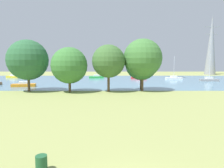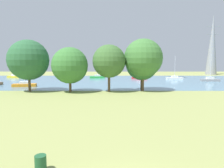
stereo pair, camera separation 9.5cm
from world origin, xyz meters
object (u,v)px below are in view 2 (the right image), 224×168
sailboat_green (97,77)px  electricity_pylon (212,45)px  sailboat_gray (210,80)px  sailboat_yellow (14,76)px  litter_bin (41,163)px  tree_east_far (28,60)px  sailboat_red (140,77)px  sailboat_white (175,78)px  tree_east_near (70,65)px  tree_mid_shore (142,64)px  sailboat_orange (24,84)px  tree_west_near (143,58)px  tree_west_far (109,61)px

sailboat_green → electricity_pylon: (45.30, 18.83, 11.62)m
sailboat_gray → sailboat_green: sailboat_gray is taller
sailboat_yellow → litter_bin: bearing=-63.3°
tree_east_far → sailboat_red: bearing=49.0°
sailboat_gray → sailboat_white: bearing=145.1°
sailboat_green → sailboat_yellow: 27.35m
sailboat_gray → tree_east_near: tree_east_near is taller
litter_bin → tree_mid_shore: size_ratio=0.10×
tree_east_far → sailboat_orange: bearing=119.9°
sailboat_green → tree_east_far: tree_east_far is taller
tree_west_near → litter_bin: bearing=-107.9°
sailboat_orange → sailboat_white: (37.15, 17.64, -0.01)m
litter_bin → sailboat_orange: bearing=114.4°
sailboat_red → electricity_pylon: 40.12m
sailboat_orange → sailboat_yellow: bearing=119.7°
litter_bin → sailboat_white: sailboat_white is taller
tree_west_near → sailboat_yellow: bearing=141.8°
sailboat_gray → tree_mid_shore: 27.54m
litter_bin → tree_west_far: 27.25m
tree_west_far → sailboat_gray: bearing=35.5°
sailboat_green → sailboat_red: bearing=-10.4°
sailboat_red → tree_west_near: tree_west_near is taller
sailboat_orange → sailboat_white: sailboat_orange is taller
tree_east_near → tree_mid_shore: bearing=10.2°
litter_bin → sailboat_yellow: 64.34m
sailboat_white → tree_east_near: size_ratio=0.89×
tree_east_far → sailboat_yellow: bearing=119.8°
sailboat_yellow → tree_east_near: 40.27m
sailboat_green → electricity_pylon: electricity_pylon is taller
litter_bin → tree_west_far: size_ratio=0.10×
tree_east_far → tree_west_near: (20.45, 0.60, 0.33)m
sailboat_orange → sailboat_red: (27.08, 20.04, -0.01)m
tree_mid_shore → tree_west_near: bearing=-82.9°
sailboat_red → tree_west_near: size_ratio=0.78×
litter_bin → sailboat_yellow: (-28.87, 57.49, 0.05)m
tree_east_near → tree_east_far: bearing=172.9°
sailboat_yellow → tree_mid_shore: bearing=-37.6°
sailboat_green → tree_mid_shore: tree_mid_shore is taller
tree_east_far → tree_mid_shore: size_ratio=1.17×
sailboat_gray → tree_mid_shore: size_ratio=0.94×
sailboat_green → tree_west_near: tree_west_near is taller
sailboat_gray → tree_east_far: size_ratio=0.80×
litter_bin → sailboat_orange: sailboat_orange is taller
sailboat_orange → tree_east_far: 9.24m
sailboat_red → electricity_pylon: size_ratio=0.30×
electricity_pylon → tree_west_near: bearing=-126.3°
sailboat_white → tree_east_far: tree_east_far is taller
sailboat_red → tree_east_near: bearing=-119.6°
tree_west_far → tree_mid_shore: tree_west_far is taller
tree_mid_shore → electricity_pylon: size_ratio=0.33×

